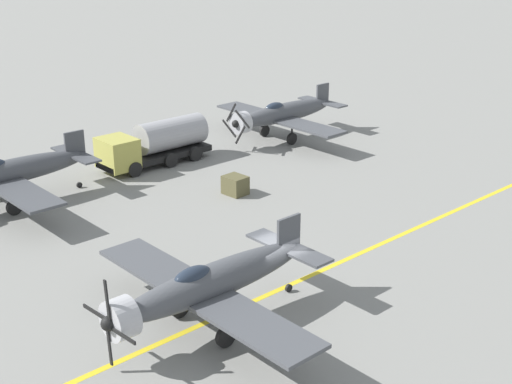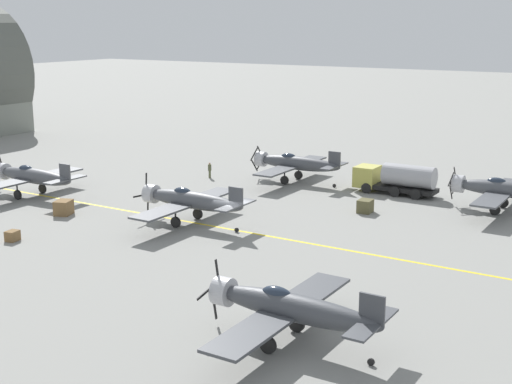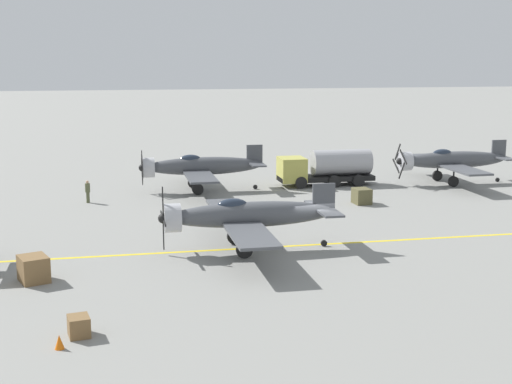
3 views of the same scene
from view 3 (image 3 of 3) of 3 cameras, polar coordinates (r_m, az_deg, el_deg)
ground_plane at (r=41.21m, az=4.47°, el=-4.24°), size 400.00×400.00×0.00m
taxiway_stripe at (r=41.21m, az=4.47°, el=-4.24°), size 0.30×160.00×0.01m
airplane_mid_right at (r=57.19m, az=-4.55°, el=2.05°), size 12.00×9.98×3.65m
airplane_near_right at (r=62.66m, az=15.24°, el=2.46°), size 12.00×9.98×3.65m
airplane_mid_center at (r=39.44m, az=-0.85°, el=-1.88°), size 12.00×9.98×3.80m
fuel_tanker at (r=60.10m, az=5.58°, el=1.97°), size 2.67×8.00×2.98m
ground_crew_walking at (r=54.10m, az=-13.32°, el=0.11°), size 0.37×0.37×1.68m
supply_crate_by_tanker at (r=52.93m, az=8.46°, el=-0.33°), size 1.43×1.22×1.14m
supply_crate_mid_lane at (r=36.02m, az=-17.37°, el=-5.89°), size 1.84×1.69×1.25m
supply_crate_outboard at (r=28.85m, az=-13.99°, el=-10.38°), size 1.08×0.95×0.80m
traffic_cone at (r=27.88m, az=-15.46°, el=-11.48°), size 0.36×0.36×0.55m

